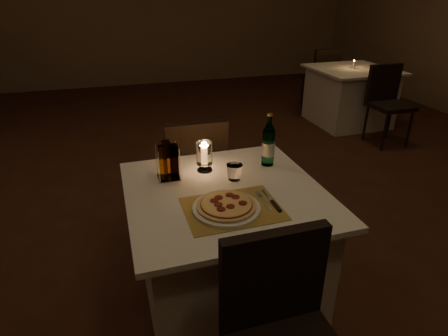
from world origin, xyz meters
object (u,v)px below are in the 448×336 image
object	(u,v)px
pizza	(226,205)
neighbor_table_right	(349,96)
main_table	(225,248)
chair_far	(195,167)
chair_near	(282,325)
hurricane_candle	(204,154)
water_bottle	(268,145)
plate	(226,208)
tumbler	(235,172)

from	to	relation	value
pizza	neighbor_table_right	world-z (taller)	pizza
main_table	chair_far	xyz separation A→B (m)	(-0.00, 0.71, 0.18)
chair_near	chair_far	bearing A→B (deg)	90.00
chair_near	hurricane_candle	bearing A→B (deg)	92.45
main_table	chair_near	distance (m)	0.74
main_table	water_bottle	distance (m)	0.64
chair_far	plate	distance (m)	0.92
hurricane_candle	chair_far	bearing A→B (deg)	84.77
tumbler	neighbor_table_right	world-z (taller)	tumbler
pizza	water_bottle	world-z (taller)	water_bottle
plate	hurricane_candle	distance (m)	0.45
plate	pizza	size ratio (longest dim) A/B	1.14
chair_near	hurricane_candle	world-z (taller)	hurricane_candle
plate	hurricane_candle	size ratio (longest dim) A/B	1.85
chair_far	neighbor_table_right	xyz separation A→B (m)	(2.56, 1.89, -0.18)
main_table	chair_far	distance (m)	0.74
main_table	pizza	world-z (taller)	pizza
main_table	pizza	distance (m)	0.44
chair_near	tumbler	world-z (taller)	chair_near
main_table	water_bottle	bearing A→B (deg)	34.72
main_table	neighbor_table_right	distance (m)	3.65
pizza	hurricane_candle	size ratio (longest dim) A/B	1.62
plate	water_bottle	world-z (taller)	water_bottle
pizza	chair_near	bearing A→B (deg)	-84.67
plate	hurricane_candle	bearing A→B (deg)	88.91
tumbler	water_bottle	world-z (taller)	water_bottle
main_table	neighbor_table_right	world-z (taller)	same
plate	neighbor_table_right	distance (m)	3.84
plate	pizza	bearing A→B (deg)	74.41
main_table	tumbler	size ratio (longest dim) A/B	11.44
tumbler	neighbor_table_right	xyz separation A→B (m)	(2.47, 2.50, -0.41)
chair_far	plate	world-z (taller)	chair_far
tumbler	neighbor_table_right	size ratio (longest dim) A/B	0.09
water_bottle	neighbor_table_right	xyz separation A→B (m)	(2.22, 2.38, -0.49)
chair_near	neighbor_table_right	size ratio (longest dim) A/B	0.90
chair_near	pizza	distance (m)	0.58
pizza	tumbler	size ratio (longest dim) A/B	3.20
chair_near	tumbler	bearing A→B (deg)	84.01
plate	pizza	distance (m)	0.02
chair_near	water_bottle	xyz separation A→B (m)	(0.33, 0.95, 0.32)
main_table	chair_far	bearing A→B (deg)	90.00
chair_near	tumbler	distance (m)	0.86
tumbler	chair_far	bearing A→B (deg)	98.07
main_table	pizza	xyz separation A→B (m)	(-0.05, -0.18, 0.39)
chair_far	plate	xyz separation A→B (m)	(-0.05, -0.89, 0.20)
chair_near	pizza	world-z (taller)	chair_near
hurricane_candle	chair_near	bearing A→B (deg)	-87.55
tumbler	hurricane_candle	world-z (taller)	hurricane_candle
neighbor_table_right	main_table	bearing A→B (deg)	-134.42
neighbor_table_right	hurricane_candle	bearing A→B (deg)	-137.87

